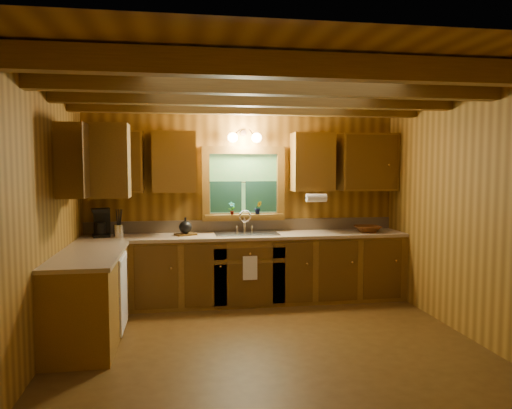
{
  "coord_description": "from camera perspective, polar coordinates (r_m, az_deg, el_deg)",
  "views": [
    {
      "loc": [
        -0.86,
        -4.59,
        1.78
      ],
      "look_at": [
        0.0,
        0.8,
        1.35
      ],
      "focal_mm": 33.85,
      "sensor_mm": 36.0,
      "label": 1
    }
  ],
  "objects": [
    {
      "name": "window_sill",
      "position": [
        6.5,
        -1.42,
        -1.32
      ],
      "size": [
        1.06,
        0.14,
        0.04
      ],
      "primitive_type": "cube",
      "color": "brown",
      "rests_on": "room"
    },
    {
      "name": "room",
      "position": [
        4.7,
        1.54,
        -1.36
      ],
      "size": [
        4.2,
        4.2,
        4.2
      ],
      "color": "#4D3312",
      "rests_on": "ground"
    },
    {
      "name": "dish_towel",
      "position": [
        6.05,
        -0.7,
        -7.52
      ],
      "size": [
        0.18,
        0.01,
        0.3
      ],
      "primitive_type": "cube",
      "color": "white",
      "rests_on": "base_cabinets"
    },
    {
      "name": "cutting_board",
      "position": [
        6.27,
        -8.33,
        -3.51
      ],
      "size": [
        0.3,
        0.26,
        0.02
      ],
      "primitive_type": "cube",
      "rotation": [
        0.0,
        0.0,
        0.4
      ],
      "color": "#523511",
      "rests_on": "countertop"
    },
    {
      "name": "base_cabinets",
      "position": [
        6.04,
        -5.42,
        -8.44
      ],
      "size": [
        4.2,
        2.22,
        0.86
      ],
      "color": "brown",
      "rests_on": "ground"
    },
    {
      "name": "window",
      "position": [
        6.52,
        -1.48,
        2.29
      ],
      "size": [
        1.12,
        0.08,
        1.0
      ],
      "color": "brown",
      "rests_on": "room"
    },
    {
      "name": "wall_sconce",
      "position": [
        6.41,
        -1.35,
        7.94
      ],
      "size": [
        0.45,
        0.21,
        0.17
      ],
      "color": "black",
      "rests_on": "room"
    },
    {
      "name": "countertop",
      "position": [
        5.96,
        -5.32,
        -4.2
      ],
      "size": [
        4.2,
        2.24,
        0.04
      ],
      "color": "tan",
      "rests_on": "base_cabinets"
    },
    {
      "name": "potted_plant_left",
      "position": [
        6.43,
        -2.88,
        -0.44
      ],
      "size": [
        0.11,
        0.09,
        0.17
      ],
      "primitive_type": "imported",
      "rotation": [
        0.0,
        0.0,
        0.38
      ],
      "color": "#523511",
      "rests_on": "window_sill"
    },
    {
      "name": "sink",
      "position": [
        6.32,
        -1.15,
        -3.91
      ],
      "size": [
        0.82,
        0.48,
        0.43
      ],
      "color": "silver",
      "rests_on": "countertop"
    },
    {
      "name": "coffee_maker",
      "position": [
        6.39,
        -17.82,
        -2.05
      ],
      "size": [
        0.2,
        0.26,
        0.36
      ],
      "rotation": [
        0.0,
        0.0,
        0.25
      ],
      "color": "black",
      "rests_on": "countertop"
    },
    {
      "name": "backsplash",
      "position": [
        6.58,
        -1.49,
        -2.48
      ],
      "size": [
        4.2,
        0.02,
        0.16
      ],
      "primitive_type": "cube",
      "color": "#9D8769",
      "rests_on": "room"
    },
    {
      "name": "paper_towel_roll",
      "position": [
        6.39,
        7.13,
        0.79
      ],
      "size": [
        0.27,
        0.11,
        0.11
      ],
      "primitive_type": "cylinder",
      "rotation": [
        0.0,
        1.57,
        0.0
      ],
      "color": "white",
      "rests_on": "upper_cabinets"
    },
    {
      "name": "dishwasher_panel",
      "position": [
        5.47,
        -15.41,
        -9.94
      ],
      "size": [
        0.02,
        0.6,
        0.8
      ],
      "primitive_type": "cube",
      "color": "white",
      "rests_on": "base_cabinets"
    },
    {
      "name": "wicker_basket",
      "position": [
        6.65,
        13.02,
        -2.84
      ],
      "size": [
        0.39,
        0.39,
        0.09
      ],
      "primitive_type": "imported",
      "rotation": [
        0.0,
        0.0,
        -0.1
      ],
      "color": "#48230C",
      "rests_on": "countertop"
    },
    {
      "name": "ceiling_beams",
      "position": [
        4.72,
        1.57,
        13.15
      ],
      "size": [
        4.2,
        2.54,
        0.18
      ],
      "color": "brown",
      "rests_on": "room"
    },
    {
      "name": "teakettle",
      "position": [
        6.26,
        -8.34,
        -2.66
      ],
      "size": [
        0.16,
        0.16,
        0.21
      ],
      "rotation": [
        0.0,
        0.0,
        -0.03
      ],
      "color": "black",
      "rests_on": "cutting_board"
    },
    {
      "name": "upper_cabinets",
      "position": [
        6.02,
        -6.28,
        5.05
      ],
      "size": [
        4.19,
        1.77,
        0.78
      ],
      "color": "brown",
      "rests_on": "room"
    },
    {
      "name": "utensil_crock",
      "position": [
        6.27,
        -15.92,
        -2.94
      ],
      "size": [
        0.12,
        0.12,
        0.35
      ],
      "rotation": [
        0.0,
        0.0,
        0.2
      ],
      "color": "silver",
      "rests_on": "countertop"
    },
    {
      "name": "potted_plant_right",
      "position": [
        6.48,
        0.25,
        -0.38
      ],
      "size": [
        0.1,
        0.09,
        0.18
      ],
      "primitive_type": "imported",
      "rotation": [
        0.0,
        0.0,
        0.08
      ],
      "color": "#523511",
      "rests_on": "window_sill"
    }
  ]
}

